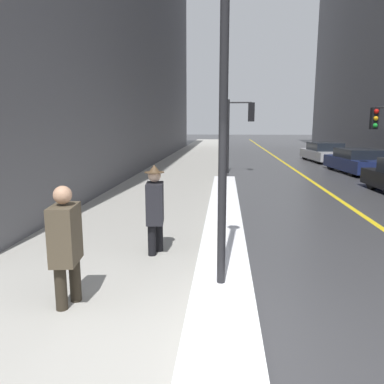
# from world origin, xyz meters

# --- Properties ---
(ground_plane) EXTENTS (160.00, 160.00, 0.00)m
(ground_plane) POSITION_xyz_m (0.00, 0.00, 0.00)
(ground_plane) COLOR #38383A
(sidewalk_slab) EXTENTS (4.00, 80.00, 0.01)m
(sidewalk_slab) POSITION_xyz_m (-2.00, 15.00, 0.01)
(sidewalk_slab) COLOR #9E9B93
(sidewalk_slab) RESTS_ON ground
(road_centre_stripe) EXTENTS (0.16, 80.00, 0.00)m
(road_centre_stripe) POSITION_xyz_m (4.00, 15.00, 0.00)
(road_centre_stripe) COLOR gold
(road_centre_stripe) RESTS_ON ground
(snow_bank_curb) EXTENTS (0.87, 13.74, 0.17)m
(snow_bank_curb) POSITION_xyz_m (0.26, 5.81, 0.09)
(snow_bank_curb) COLOR white
(snow_bank_curb) RESTS_ON ground
(lamp_post) EXTENTS (0.28, 0.28, 5.71)m
(lamp_post) POSITION_xyz_m (0.24, 1.56, 3.36)
(lamp_post) COLOR black
(lamp_post) RESTS_ON ground
(traffic_light_near) EXTENTS (1.31, 0.32, 3.59)m
(traffic_light_near) POSITION_xyz_m (1.09, 15.06, 2.59)
(traffic_light_near) COLOR black
(traffic_light_near) RESTS_ON ground
(traffic_light_far) EXTENTS (1.31, 0.40, 3.25)m
(traffic_light_far) POSITION_xyz_m (6.86, 13.01, 2.33)
(traffic_light_far) COLOR black
(traffic_light_far) RESTS_ON ground
(pedestrian_trailing) EXTENTS (0.38, 0.77, 1.66)m
(pedestrian_trailing) POSITION_xyz_m (-1.82, 1.01, 0.92)
(pedestrian_trailing) COLOR #2A241B
(pedestrian_trailing) RESTS_ON ground
(pedestrian_in_fedora) EXTENTS (0.37, 0.56, 1.71)m
(pedestrian_in_fedora) POSITION_xyz_m (-1.02, 3.15, 0.93)
(pedestrian_in_fedora) COLOR black
(pedestrian_in_fedora) RESTS_ON ground
(parked_car_navy) EXTENTS (2.25, 4.38, 1.20)m
(parked_car_navy) POSITION_xyz_m (6.86, 15.77, 0.57)
(parked_car_navy) COLOR navy
(parked_car_navy) RESTS_ON ground
(parked_car_silver) EXTENTS (2.28, 4.37, 1.23)m
(parked_car_silver) POSITION_xyz_m (6.68, 21.44, 0.59)
(parked_car_silver) COLOR #B2B2B7
(parked_car_silver) RESTS_ON ground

